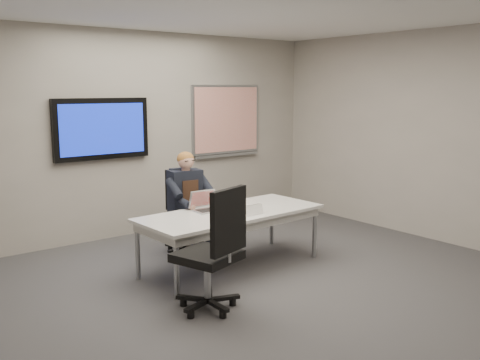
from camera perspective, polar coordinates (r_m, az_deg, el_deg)
floor at (r=5.40m, az=4.33°, el=-12.28°), size 6.00×6.00×0.02m
ceiling at (r=5.07m, az=4.75°, el=18.54°), size 6.00×6.00×0.02m
wall_back at (r=7.52m, az=-11.16°, el=4.81°), size 6.00×0.02×2.80m
wall_right at (r=7.40m, az=21.96°, el=4.22°), size 0.02×6.00×2.80m
conference_table at (r=6.04m, az=-0.95°, el=-4.06°), size 2.17×0.98×0.66m
tv_display at (r=7.25m, az=-14.53°, el=5.30°), size 1.30×0.09×0.80m
whiteboard at (r=8.30m, az=-1.47°, el=6.34°), size 1.25×0.08×1.10m
office_chair_far at (r=6.73m, az=-5.98°, el=-4.99°), size 0.64×0.64×1.02m
office_chair_near at (r=4.96m, az=-3.03°, el=-9.82°), size 0.69×0.69×1.16m
seated_person at (r=6.48m, az=-5.03°, el=-3.77°), size 0.42×0.72×1.27m
laptop at (r=6.08m, az=-3.66°, el=-2.72°), size 0.33×0.31×0.22m
name_tent at (r=5.87m, az=1.27°, el=-3.17°), size 0.28×0.10×0.11m
pen at (r=5.65m, az=-0.68°, el=-4.20°), size 0.06×0.13×0.01m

